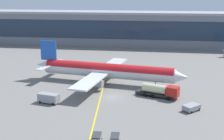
% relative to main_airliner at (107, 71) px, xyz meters
% --- Properties ---
extents(ground_plane, '(700.00, 700.00, 0.00)m').
position_rel_main_airliner_xyz_m(ground_plane, '(3.39, -11.76, -3.76)').
color(ground_plane, slate).
extents(apron_lead_in_line, '(8.32, 79.63, 0.01)m').
position_rel_main_airliner_xyz_m(apron_lead_in_line, '(0.22, -9.76, -3.76)').
color(apron_lead_in_line, yellow).
rests_on(apron_lead_in_line, ground_plane).
extents(terminal_building, '(200.33, 17.72, 16.27)m').
position_rel_main_airliner_xyz_m(terminal_building, '(17.08, 65.68, 4.39)').
color(terminal_building, slate).
rests_on(terminal_building, ground_plane).
extents(main_airliner, '(45.61, 36.45, 11.49)m').
position_rel_main_airliner_xyz_m(main_airliner, '(0.00, 0.00, 0.00)').
color(main_airliner, silver).
rests_on(main_airliner, ground_plane).
extents(fuel_tanker, '(11.02, 5.95, 3.25)m').
position_rel_main_airliner_xyz_m(fuel_tanker, '(15.11, -10.08, -2.02)').
color(fuel_tanker, '#232326').
rests_on(fuel_tanker, ground_plane).
extents(pushback_tug, '(4.30, 4.33, 1.40)m').
position_rel_main_airliner_xyz_m(pushback_tug, '(22.03, -17.98, -2.92)').
color(pushback_tug, gray).
rests_on(pushback_tug, ground_plane).
extents(crew_van, '(5.33, 3.13, 2.30)m').
position_rel_main_airliner_xyz_m(crew_van, '(-10.78, -18.05, -2.45)').
color(crew_van, gray).
rests_on(crew_van, ground_plane).
extents(baggage_cart_0, '(1.79, 2.75, 1.48)m').
position_rel_main_airliner_xyz_m(baggage_cart_0, '(4.19, -35.54, -2.98)').
color(baggage_cart_0, gray).
rests_on(baggage_cart_0, ground_plane).
extents(baggage_cart_1, '(1.79, 2.75, 1.48)m').
position_rel_main_airliner_xyz_m(baggage_cart_1, '(7.38, -35.32, -2.98)').
color(baggage_cart_1, '#B2B7BC').
rests_on(baggage_cart_1, ground_plane).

